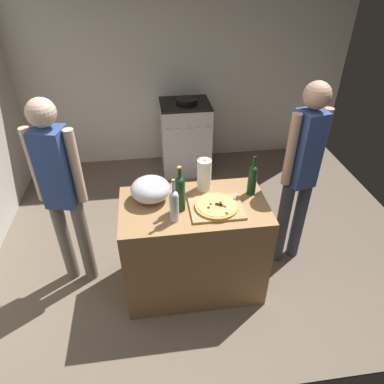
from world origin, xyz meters
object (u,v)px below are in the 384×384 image
(mixing_bowl, at_px, (150,189))
(pizza, at_px, (216,206))
(paper_towel_roll, at_px, (204,175))
(person_in_red, at_px, (302,169))
(wine_bottle_clear, at_px, (180,192))
(stove, at_px, (185,137))
(person_in_stripes, at_px, (61,188))
(wine_bottle_dark, at_px, (174,204))
(wine_bottle_green, at_px, (252,179))

(mixing_bowl, bearing_deg, pizza, -21.98)
(paper_towel_roll, distance_m, person_in_red, 0.82)
(wine_bottle_clear, bearing_deg, stove, 82.08)
(person_in_stripes, bearing_deg, paper_towel_roll, -0.85)
(paper_towel_roll, distance_m, stove, 1.89)
(stove, bearing_deg, paper_towel_roll, -92.04)
(paper_towel_roll, distance_m, wine_bottle_clear, 0.33)
(wine_bottle_dark, distance_m, stove, 2.27)
(mixing_bowl, bearing_deg, stove, 75.30)
(stove, distance_m, person_in_red, 2.02)
(person_in_stripes, bearing_deg, pizza, -14.46)
(person_in_stripes, bearing_deg, wine_bottle_clear, -16.54)
(wine_bottle_clear, bearing_deg, mixing_bowl, 142.97)
(pizza, relative_size, wine_bottle_clear, 0.88)
(mixing_bowl, height_order, wine_bottle_dark, wine_bottle_dark)
(wine_bottle_green, distance_m, person_in_red, 0.48)
(pizza, bearing_deg, stove, 89.53)
(wine_bottle_green, bearing_deg, paper_towel_roll, 161.49)
(wine_bottle_green, bearing_deg, mixing_bowl, 177.78)
(mixing_bowl, xyz_separation_m, wine_bottle_dark, (0.16, -0.28, 0.05))
(wine_bottle_clear, height_order, stove, wine_bottle_clear)
(wine_bottle_green, xyz_separation_m, wine_bottle_clear, (-0.58, -0.13, 0.02))
(pizza, height_order, mixing_bowl, mixing_bowl)
(paper_towel_roll, xyz_separation_m, person_in_red, (0.82, 0.01, -0.02))
(mixing_bowl, bearing_deg, wine_bottle_green, -2.22)
(paper_towel_roll, relative_size, stove, 0.28)
(paper_towel_roll, distance_m, person_in_stripes, 1.12)
(pizza, xyz_separation_m, wine_bottle_green, (0.31, 0.16, 0.11))
(wine_bottle_clear, distance_m, person_in_red, 1.07)
(wine_bottle_green, xyz_separation_m, stove, (-0.30, 1.93, -0.56))
(wine_bottle_green, bearing_deg, wine_bottle_dark, -158.81)
(mixing_bowl, xyz_separation_m, wine_bottle_green, (0.79, -0.03, 0.05))
(wine_bottle_dark, bearing_deg, wine_bottle_green, 21.19)
(mixing_bowl, bearing_deg, wine_bottle_clear, -37.03)
(mixing_bowl, height_order, wine_bottle_green, wine_bottle_green)
(person_in_red, bearing_deg, mixing_bowl, -175.56)
(pizza, bearing_deg, mixing_bowl, 158.02)
(mixing_bowl, height_order, person_in_stripes, person_in_stripes)
(pizza, height_order, wine_bottle_clear, wine_bottle_clear)
(paper_towel_roll, bearing_deg, wine_bottle_green, -18.51)
(paper_towel_roll, bearing_deg, pizza, -80.54)
(pizza, bearing_deg, person_in_red, 20.66)
(paper_towel_roll, xyz_separation_m, person_in_stripes, (-1.12, 0.02, -0.03))
(mixing_bowl, bearing_deg, paper_towel_roll, 11.70)
(wine_bottle_dark, distance_m, person_in_red, 1.16)
(wine_bottle_dark, bearing_deg, mixing_bowl, 119.59)
(person_in_red, bearing_deg, wine_bottle_clear, -166.14)
(pizza, distance_m, wine_bottle_dark, 0.35)
(mixing_bowl, distance_m, person_in_stripes, 0.69)
(wine_bottle_green, distance_m, person_in_stripes, 1.48)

